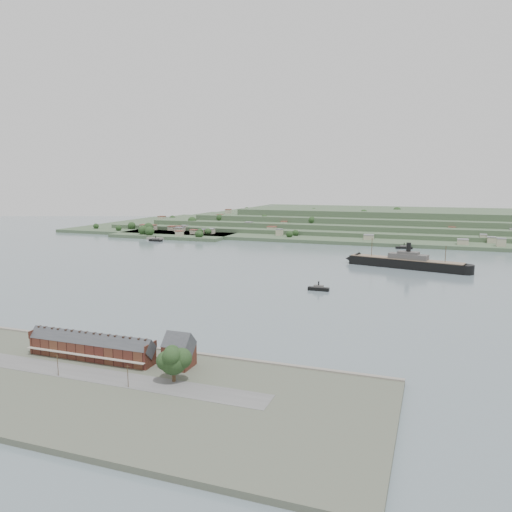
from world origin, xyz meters
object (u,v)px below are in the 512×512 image
(gabled_building, at_px, (179,351))
(tugboat, at_px, (319,288))
(steamship, at_px, (402,262))
(terrace_row, at_px, (91,347))
(fig_tree, at_px, (174,360))

(gabled_building, relative_size, tugboat, 1.00)
(gabled_building, xyz_separation_m, tugboat, (19.01, 157.06, -6.64))
(gabled_building, distance_m, steamship, 273.59)
(steamship, relative_size, tugboat, 7.51)
(terrace_row, relative_size, fig_tree, 4.16)
(terrace_row, distance_m, gabled_building, 37.74)
(terrace_row, height_order, tugboat, terrace_row)
(tugboat, bearing_deg, fig_tree, -94.60)
(steamship, bearing_deg, terrace_row, -110.96)
(steamship, height_order, tugboat, steamship)
(tugboat, bearing_deg, gabled_building, -96.90)
(tugboat, bearing_deg, terrace_row, -109.33)
(terrace_row, xyz_separation_m, steamship, (103.25, 269.57, -2.07))
(fig_tree, bearing_deg, steamship, 77.78)
(gabled_building, height_order, steamship, steamship)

